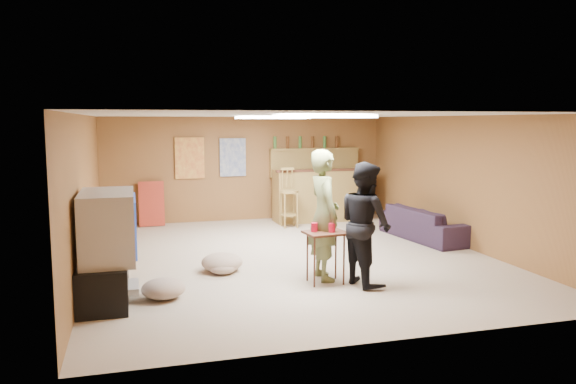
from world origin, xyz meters
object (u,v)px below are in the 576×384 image
object	(u,v)px
person_olive	(324,215)
tray_table	(325,257)
sofa	(426,223)
person_black	(365,223)
tv_body	(108,226)
bar_counter	(321,195)

from	to	relation	value
person_olive	tray_table	size ratio (longest dim) A/B	2.55
sofa	person_black	bearing A→B (deg)	129.73
person_black	sofa	xyz separation A→B (m)	(2.18, 2.30, -0.51)
tv_body	bar_counter	xyz separation A→B (m)	(4.15, 4.45, -0.35)
tv_body	person_black	size ratio (longest dim) A/B	0.69
person_olive	bar_counter	bearing A→B (deg)	-19.11
sofa	tray_table	world-z (taller)	tray_table
bar_counter	person_black	size ratio (longest dim) A/B	1.25
sofa	tv_body	bearing A→B (deg)	105.14
bar_counter	person_olive	distance (m)	4.48
bar_counter	sofa	size ratio (longest dim) A/B	1.03
tv_body	tray_table	bearing A→B (deg)	0.57
tv_body	person_olive	xyz separation A→B (m)	(2.73, 0.22, -0.03)
tv_body	tray_table	size ratio (longest dim) A/B	1.61
person_black	tray_table	bearing A→B (deg)	59.57
tv_body	tray_table	world-z (taller)	tv_body
tv_body	tray_table	xyz separation A→B (m)	(2.69, 0.03, -0.56)
person_olive	person_black	world-z (taller)	person_olive
tv_body	person_black	world-z (taller)	person_black
sofa	tray_table	xyz separation A→B (m)	(-2.66, -2.12, 0.06)
sofa	bar_counter	bearing A→B (deg)	20.80
person_black	tray_table	xyz separation A→B (m)	(-0.48, 0.17, -0.46)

